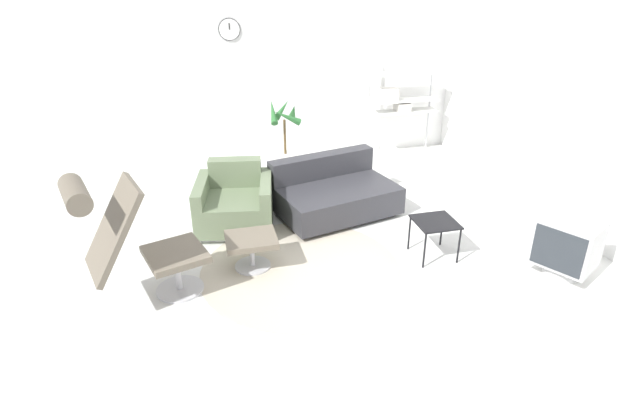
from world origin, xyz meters
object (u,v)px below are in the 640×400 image
object	(u,v)px
side_table	(435,225)
crt_television	(567,246)
armchair_red	(235,204)
couch_low	(334,195)
potted_plant	(285,149)
lounge_chair	(127,232)
shelf_unit	(397,97)
ottoman	(251,244)

from	to	relation	value
side_table	crt_television	distance (m)	1.25
armchair_red	couch_low	bearing A→B (deg)	-167.01
armchair_red	potted_plant	world-z (taller)	potted_plant
lounge_chair	couch_low	xyz separation A→B (m)	(2.19, 1.35, -0.49)
crt_television	shelf_unit	bearing A→B (deg)	-26.05
ottoman	couch_low	world-z (taller)	couch_low
lounge_chair	armchair_red	bearing A→B (deg)	123.86
lounge_chair	crt_television	size ratio (longest dim) A/B	1.83
couch_low	side_table	world-z (taller)	couch_low
couch_low	side_table	xyz separation A→B (m)	(0.73, -1.24, 0.13)
couch_low	side_table	distance (m)	1.45
armchair_red	side_table	world-z (taller)	armchair_red
side_table	crt_television	xyz separation A→B (m)	(1.07, -0.64, -0.03)
ottoman	crt_television	world-z (taller)	crt_television
side_table	crt_television	bearing A→B (deg)	-30.99
side_table	potted_plant	xyz separation A→B (m)	(-1.06, 2.67, 0.00)
lounge_chair	crt_television	bearing A→B (deg)	64.12
crt_television	shelf_unit	size ratio (longest dim) A/B	0.41
side_table	potted_plant	bearing A→B (deg)	111.69
armchair_red	potted_plant	distance (m)	1.73
armchair_red	shelf_unit	world-z (taller)	shelf_unit
potted_plant	shelf_unit	distance (m)	1.99
ottoman	armchair_red	distance (m)	0.93
couch_low	crt_television	xyz separation A→B (m)	(1.79, -1.89, 0.09)
armchair_red	shelf_unit	size ratio (longest dim) A/B	0.59
armchair_red	side_table	bearing A→B (deg)	158.24
ottoman	side_table	size ratio (longest dim) A/B	1.20
couch_low	shelf_unit	size ratio (longest dim) A/B	0.95
ottoman	armchair_red	xyz separation A→B (m)	(-0.07, 0.92, 0.02)
crt_television	potted_plant	distance (m)	3.94
ottoman	lounge_chair	bearing A→B (deg)	-161.79
ottoman	potted_plant	size ratio (longest dim) A/B	0.46
couch_low	shelf_unit	bearing A→B (deg)	-143.75
couch_low	lounge_chair	bearing A→B (deg)	17.58
ottoman	armchair_red	world-z (taller)	armchair_red
side_table	crt_television	size ratio (longest dim) A/B	0.61
armchair_red	crt_television	bearing A→B (deg)	158.35
lounge_chair	ottoman	world-z (taller)	lounge_chair
potted_plant	couch_low	bearing A→B (deg)	-76.75
lounge_chair	couch_low	bearing A→B (deg)	103.35
lounge_chair	potted_plant	world-z (taller)	lounge_chair
armchair_red	crt_television	distance (m)	3.50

